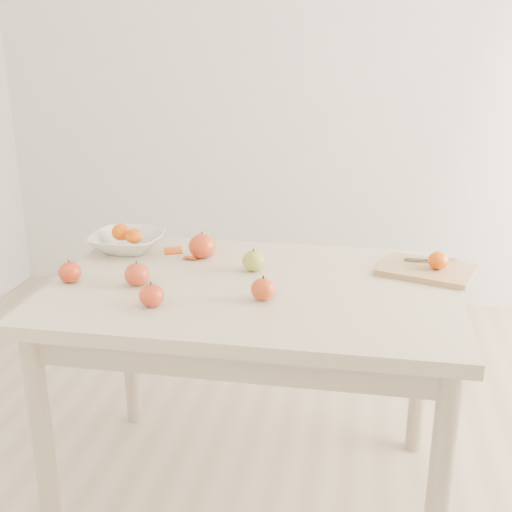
# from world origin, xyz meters

# --- Properties ---
(ground) EXTENTS (3.50, 3.50, 0.00)m
(ground) POSITION_xyz_m (0.00, 0.00, 0.00)
(ground) COLOR #C6B293
(ground) RESTS_ON ground
(table) EXTENTS (1.20, 0.80, 0.75)m
(table) POSITION_xyz_m (0.00, 0.00, 0.65)
(table) COLOR beige
(table) RESTS_ON ground
(cutting_board) EXTENTS (0.32, 0.28, 0.02)m
(cutting_board) POSITION_xyz_m (0.51, 0.19, 0.76)
(cutting_board) COLOR tan
(cutting_board) RESTS_ON table
(board_tangerine) EXTENTS (0.06, 0.06, 0.05)m
(board_tangerine) POSITION_xyz_m (0.54, 0.18, 0.80)
(board_tangerine) COLOR #CC4207
(board_tangerine) RESTS_ON cutting_board
(fruit_bowl) EXTENTS (0.24, 0.24, 0.06)m
(fruit_bowl) POSITION_xyz_m (-0.48, 0.23, 0.78)
(fruit_bowl) COLOR white
(fruit_bowl) RESTS_ON table
(bowl_tangerine_near) EXTENTS (0.07, 0.07, 0.06)m
(bowl_tangerine_near) POSITION_xyz_m (-0.50, 0.24, 0.81)
(bowl_tangerine_near) COLOR #E74408
(bowl_tangerine_near) RESTS_ON fruit_bowl
(bowl_tangerine_far) EXTENTS (0.06, 0.06, 0.05)m
(bowl_tangerine_far) POSITION_xyz_m (-0.45, 0.22, 0.81)
(bowl_tangerine_far) COLOR #D66607
(bowl_tangerine_far) RESTS_ON fruit_bowl
(orange_peel_a) EXTENTS (0.07, 0.07, 0.01)m
(orange_peel_a) POSITION_xyz_m (-0.32, 0.24, 0.75)
(orange_peel_a) COLOR #C4450D
(orange_peel_a) RESTS_ON table
(orange_peel_b) EXTENTS (0.05, 0.04, 0.01)m
(orange_peel_b) POSITION_xyz_m (-0.24, 0.18, 0.75)
(orange_peel_b) COLOR #CB460E
(orange_peel_b) RESTS_ON table
(paring_knife) EXTENTS (0.17, 0.04, 0.01)m
(paring_knife) POSITION_xyz_m (0.56, 0.26, 0.78)
(paring_knife) COLOR silver
(paring_knife) RESTS_ON cutting_board
(apple_green) EXTENTS (0.07, 0.07, 0.06)m
(apple_green) POSITION_xyz_m (-0.02, 0.11, 0.78)
(apple_green) COLOR olive
(apple_green) RESTS_ON table
(apple_red_d) EXTENTS (0.07, 0.07, 0.06)m
(apple_red_d) POSITION_xyz_m (-0.54, -0.08, 0.78)
(apple_red_d) COLOR maroon
(apple_red_d) RESTS_ON table
(apple_red_b) EXTENTS (0.08, 0.08, 0.07)m
(apple_red_b) POSITION_xyz_m (-0.33, -0.07, 0.78)
(apple_red_b) COLOR #A2201D
(apple_red_b) RESTS_ON table
(apple_red_c) EXTENTS (0.07, 0.07, 0.06)m
(apple_red_c) POSITION_xyz_m (-0.24, -0.21, 0.78)
(apple_red_c) COLOR #A30807
(apple_red_c) RESTS_ON table
(apple_red_a) EXTENTS (0.09, 0.09, 0.08)m
(apple_red_a) POSITION_xyz_m (-0.21, 0.20, 0.79)
(apple_red_a) COLOR #9A0A05
(apple_red_a) RESTS_ON table
(apple_red_e) EXTENTS (0.07, 0.07, 0.06)m
(apple_red_e) POSITION_xyz_m (0.05, -0.11, 0.78)
(apple_red_e) COLOR #990C01
(apple_red_e) RESTS_ON table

